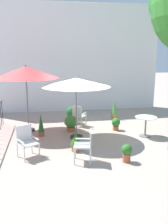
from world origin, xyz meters
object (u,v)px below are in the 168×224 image
potted_plant_2 (72,114)px  potted_plant_5 (76,141)px  potted_plant_3 (116,123)px  potted_plant_1 (71,123)px  potted_plant_4 (41,125)px  potted_plant_0 (114,109)px  patio_chair_0 (78,115)px  patio_chair_3 (26,140)px  patio_umbrella_0 (26,73)px  patio_umbrella_1 (76,83)px  cafe_table_0 (146,123)px  potted_plant_6 (127,152)px  patio_chair_2 (86,144)px

potted_plant_2 → potted_plant_5: size_ratio=1.24×
potted_plant_5 → potted_plant_3: bearing=45.3°
potted_plant_1 → potted_plant_4: bearing=-161.5°
potted_plant_0 → potted_plant_5: bearing=-122.8°
patio_chair_0 → potted_plant_2: (-0.19, 0.59, -0.10)m
potted_plant_4 → patio_chair_3: bearing=-102.8°
patio_chair_3 → potted_plant_3: bearing=31.6°
patio_umbrella_0 → patio_umbrella_1: 2.06m
cafe_table_0 → patio_chair_3: bearing=-164.7°
potted_plant_6 → potted_plant_5: bearing=141.8°
cafe_table_0 → potted_plant_4: potted_plant_4 is taller
patio_umbrella_1 → cafe_table_0: patio_umbrella_1 is taller
potted_plant_1 → potted_plant_5: bearing=-92.3°
cafe_table_0 → potted_plant_1: size_ratio=1.22×
patio_chair_3 → potted_plant_6: patio_chair_3 is taller
patio_chair_0 → potted_plant_6: patio_chair_0 is taller
patio_umbrella_1 → potted_plant_1: (-0.10, 0.82, -1.61)m
patio_umbrella_1 → potted_plant_6: size_ratio=4.58×
cafe_table_0 → potted_plant_2: 3.26m
patio_chair_0 → potted_plant_0: 2.01m
potted_plant_3 → potted_plant_5: 2.59m
patio_umbrella_1 → patio_chair_2: bearing=-90.7°
patio_umbrella_0 → patio_chair_2: patio_umbrella_0 is taller
potted_plant_3 → potted_plant_6: 2.89m
cafe_table_0 → patio_chair_3: size_ratio=0.84×
patio_chair_0 → patio_umbrella_0: bearing=-171.8°
potted_plant_1 → patio_chair_3: bearing=-125.2°
cafe_table_0 → potted_plant_0: bearing=99.2°
cafe_table_0 → patio_chair_0: (-2.20, 1.63, 0.00)m
patio_chair_0 → potted_plant_5: (-0.46, -2.58, -0.19)m
potted_plant_5 → potted_plant_1: bearing=87.7°
patio_chair_3 → potted_plant_2: patio_chair_3 is taller
patio_chair_0 → potted_plant_4: (-1.50, -0.96, -0.10)m
patio_umbrella_0 → potted_plant_3: size_ratio=5.18×
patio_chair_2 → potted_plant_0: (2.09, 4.29, -0.08)m
patio_chair_0 → potted_plant_2: size_ratio=1.21×
patio_umbrella_0 → potted_plant_5: patio_umbrella_0 is taller
cafe_table_0 → patio_chair_2: 3.05m
patio_chair_0 → potted_plant_1: bearing=-122.7°
patio_umbrella_0 → patio_umbrella_1: size_ratio=1.09×
potted_plant_3 → potted_plant_6: (-0.55, -2.84, 0.01)m
patio_umbrella_0 → potted_plant_6: patio_umbrella_0 is taller
patio_chair_3 → potted_plant_3: patio_chair_3 is taller
patio_umbrella_0 → potted_plant_2: 2.70m
potted_plant_4 → potted_plant_0: bearing=29.6°
patio_umbrella_1 → patio_chair_3: patio_umbrella_1 is taller
potted_plant_3 → potted_plant_4: 2.88m
patio_umbrella_1 → potted_plant_5: (-0.18, -1.18, -1.63)m
cafe_table_0 → patio_chair_0: 2.73m
potted_plant_2 → potted_plant_4: 2.03m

